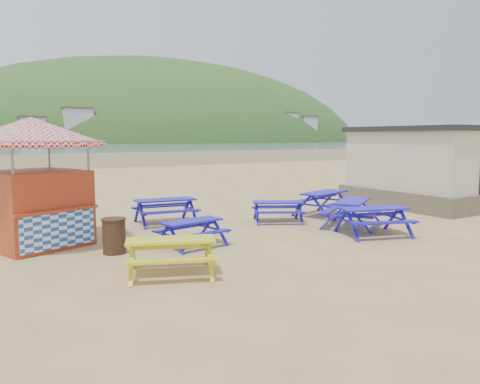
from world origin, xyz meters
TOP-DOWN VIEW (x-y plane):
  - ground at (0.00, 0.00)m, footprint 400.00×400.00m
  - wet_sand at (0.00, 55.00)m, footprint 400.00×400.00m
  - picnic_table_blue_a at (-1.59, 2.68)m, footprint 2.05×1.73m
  - picnic_table_blue_b at (1.60, 1.00)m, footprint 2.02×1.90m
  - picnic_table_blue_c at (3.75, 1.19)m, footprint 2.39×2.15m
  - picnic_table_blue_d at (-2.22, -0.56)m, footprint 1.77×1.53m
  - picnic_table_blue_e at (2.67, -2.04)m, footprint 2.25×2.01m
  - picnic_table_blue_f at (3.07, -0.83)m, footprint 2.51×2.40m
  - picnic_table_yellow at (-3.66, -2.59)m, footprint 2.14×1.95m
  - ice_cream_kiosk at (-5.55, 1.55)m, footprint 4.60×4.60m
  - litter_bin at (-4.12, -0.28)m, footprint 0.57×0.57m
  - amenity_block at (10.50, 1.00)m, footprint 7.40×5.40m
  - headland_town at (90.00, 229.68)m, footprint 264.00×144.00m

SIDE VIEW (x-z plane):
  - headland_town at x=90.00m, z-range -63.91..44.09m
  - ground at x=0.00m, z-range 0.00..0.00m
  - wet_sand at x=0.00m, z-range 0.00..0.00m
  - picnic_table_blue_d at x=-2.22m, z-range 0.00..0.66m
  - picnic_table_blue_b at x=1.60m, z-range 0.00..0.67m
  - picnic_table_yellow at x=-3.66m, z-range 0.00..0.73m
  - picnic_table_blue_e at x=2.67m, z-range 0.00..0.79m
  - picnic_table_blue_a at x=-1.59m, z-range 0.00..0.79m
  - picnic_table_blue_f at x=3.07m, z-range 0.00..0.83m
  - picnic_table_blue_c at x=3.75m, z-range 0.00..0.84m
  - litter_bin at x=-4.12m, z-range 0.01..0.85m
  - amenity_block at x=10.50m, z-range -0.01..3.14m
  - ice_cream_kiosk at x=-5.55m, z-range 0.42..3.65m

